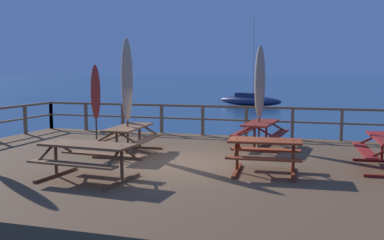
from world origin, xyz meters
name	(u,v)px	position (x,y,z in m)	size (l,w,h in m)	color
ground_plane	(184,186)	(0.00, 0.00, 0.00)	(600.00, 600.00, 0.00)	navy
wooden_deck	(184,174)	(0.00, 0.00, 0.31)	(14.61, 9.90, 0.62)	brown
railing_waterside_far	(224,115)	(0.00, 4.80, 1.36)	(14.41, 0.10, 1.09)	brown
picnic_table_mid_left	(88,153)	(-1.43, -2.22, 1.18)	(2.12, 1.56, 0.78)	brown
picnic_table_back_left	(129,134)	(-1.84, 0.73, 1.18)	(1.49, 2.09, 0.78)	brown
picnic_table_mid_centre	(261,129)	(1.56, 2.82, 1.18)	(1.57, 2.08, 0.78)	maroon
picnic_table_back_right	(265,149)	(2.10, -0.60, 1.17)	(1.70, 1.51, 0.78)	#993819
patio_umbrella_short_mid	(95,92)	(-3.87, 2.57, 2.23)	(0.32, 0.32, 2.52)	#4C3828
patio_umbrella_tall_mid_left	(127,81)	(-1.87, 0.72, 2.66)	(0.32, 0.32, 3.21)	#4C3828
patio_umbrella_tall_back_left	(260,83)	(1.51, 2.81, 2.57)	(0.32, 0.32, 3.07)	#4C3828
sailboat_distant	(250,100)	(-2.58, 27.11, 0.51)	(6.21, 3.70, 7.72)	navy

